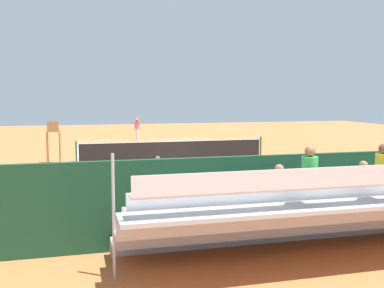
{
  "coord_description": "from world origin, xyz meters",
  "views": [
    {
      "loc": [
        5.15,
        23.71,
        3.39
      ],
      "look_at": [
        0.0,
        4.0,
        1.2
      ],
      "focal_mm": 42.15,
      "sensor_mm": 36.0,
      "label": 1
    }
  ],
  "objects_px": {
    "umpire_chair": "(53,137)",
    "courtside_bench": "(341,202)",
    "equipment_bag": "(293,221)",
    "line_judge": "(159,194)",
    "tennis_racket": "(131,141)",
    "tennis_ball_near": "(131,143)",
    "tennis_player": "(137,127)",
    "tennis_net": "(173,149)",
    "bleacher_stand": "(328,210)"
  },
  "relations": [
    {
      "from": "courtside_bench",
      "to": "tennis_player",
      "type": "distance_m",
      "value": 23.89
    },
    {
      "from": "bleacher_stand",
      "to": "tennis_player",
      "type": "bearing_deg",
      "value": -88.69
    },
    {
      "from": "umpire_chair",
      "to": "line_judge",
      "type": "bearing_deg",
      "value": 103.19
    },
    {
      "from": "line_judge",
      "to": "tennis_player",
      "type": "bearing_deg",
      "value": -96.39
    },
    {
      "from": "bleacher_stand",
      "to": "tennis_racket",
      "type": "height_order",
      "value": "bleacher_stand"
    },
    {
      "from": "tennis_net",
      "to": "tennis_player",
      "type": "distance_m",
      "value": 10.53
    },
    {
      "from": "line_judge",
      "to": "tennis_racket",
      "type": "bearing_deg",
      "value": -95.19
    },
    {
      "from": "bleacher_stand",
      "to": "equipment_bag",
      "type": "distance_m",
      "value": 2.13
    },
    {
      "from": "tennis_net",
      "to": "tennis_player",
      "type": "bearing_deg",
      "value": -86.97
    },
    {
      "from": "umpire_chair",
      "to": "tennis_player",
      "type": "relative_size",
      "value": 1.11
    },
    {
      "from": "umpire_chair",
      "to": "tennis_racket",
      "type": "xyz_separation_m",
      "value": [
        -5.1,
        -10.32,
        -1.3
      ]
    },
    {
      "from": "line_judge",
      "to": "tennis_net",
      "type": "bearing_deg",
      "value": -103.72
    },
    {
      "from": "tennis_net",
      "to": "courtside_bench",
      "type": "relative_size",
      "value": 5.72
    },
    {
      "from": "tennis_ball_near",
      "to": "equipment_bag",
      "type": "bearing_deg",
      "value": 94.16
    },
    {
      "from": "courtside_bench",
      "to": "equipment_bag",
      "type": "height_order",
      "value": "courtside_bench"
    },
    {
      "from": "courtside_bench",
      "to": "equipment_bag",
      "type": "distance_m",
      "value": 1.53
    },
    {
      "from": "tennis_player",
      "to": "line_judge",
      "type": "height_order",
      "value": "same"
    },
    {
      "from": "tennis_racket",
      "to": "line_judge",
      "type": "xyz_separation_m",
      "value": [
        2.1,
        23.11,
        1.0
      ]
    },
    {
      "from": "tennis_racket",
      "to": "tennis_net",
      "type": "bearing_deg",
      "value": 96.29
    },
    {
      "from": "bleacher_stand",
      "to": "line_judge",
      "type": "height_order",
      "value": "bleacher_stand"
    },
    {
      "from": "tennis_player",
      "to": "tennis_net",
      "type": "bearing_deg",
      "value": 93.03
    },
    {
      "from": "tennis_player",
      "to": "tennis_ball_near",
      "type": "distance_m",
      "value": 2.7
    },
    {
      "from": "umpire_chair",
      "to": "line_judge",
      "type": "distance_m",
      "value": 13.14
    },
    {
      "from": "bleacher_stand",
      "to": "tennis_ball_near",
      "type": "bearing_deg",
      "value": -86.71
    },
    {
      "from": "tennis_net",
      "to": "umpire_chair",
      "type": "height_order",
      "value": "umpire_chair"
    },
    {
      "from": "bleacher_stand",
      "to": "tennis_racket",
      "type": "bearing_deg",
      "value": -87.43
    },
    {
      "from": "tennis_racket",
      "to": "equipment_bag",
      "type": "bearing_deg",
      "value": 93.3
    },
    {
      "from": "equipment_bag",
      "to": "tennis_racket",
      "type": "height_order",
      "value": "equipment_bag"
    },
    {
      "from": "umpire_chair",
      "to": "tennis_player",
      "type": "distance_m",
      "value": 12.21
    },
    {
      "from": "umpire_chair",
      "to": "courtside_bench",
      "type": "relative_size",
      "value": 1.19
    },
    {
      "from": "umpire_chair",
      "to": "courtside_bench",
      "type": "height_order",
      "value": "umpire_chair"
    },
    {
      "from": "courtside_bench",
      "to": "tennis_ball_near",
      "type": "bearing_deg",
      "value": -81.91
    },
    {
      "from": "tennis_net",
      "to": "equipment_bag",
      "type": "distance_m",
      "value": 13.41
    },
    {
      "from": "equipment_bag",
      "to": "line_judge",
      "type": "xyz_separation_m",
      "value": [
        3.45,
        -0.29,
        0.84
      ]
    },
    {
      "from": "tennis_player",
      "to": "tennis_ball_near",
      "type": "relative_size",
      "value": 29.18
    },
    {
      "from": "bleacher_stand",
      "to": "line_judge",
      "type": "distance_m",
      "value": 3.94
    },
    {
      "from": "umpire_chair",
      "to": "equipment_bag",
      "type": "xyz_separation_m",
      "value": [
        -6.45,
        13.08,
        -1.13
      ]
    },
    {
      "from": "tennis_player",
      "to": "tennis_racket",
      "type": "height_order",
      "value": "tennis_player"
    },
    {
      "from": "bleacher_stand",
      "to": "umpire_chair",
      "type": "relative_size",
      "value": 4.23
    },
    {
      "from": "tennis_racket",
      "to": "tennis_ball_near",
      "type": "xyz_separation_m",
      "value": [
        0.21,
        1.9,
        0.02
      ]
    },
    {
      "from": "tennis_net",
      "to": "line_judge",
      "type": "relative_size",
      "value": 5.35
    },
    {
      "from": "umpire_chair",
      "to": "equipment_bag",
      "type": "bearing_deg",
      "value": 116.24
    },
    {
      "from": "equipment_bag",
      "to": "tennis_ball_near",
      "type": "xyz_separation_m",
      "value": [
        1.56,
        -21.5,
        -0.15
      ]
    },
    {
      "from": "tennis_racket",
      "to": "tennis_ball_near",
      "type": "height_order",
      "value": "tennis_ball_near"
    },
    {
      "from": "tennis_net",
      "to": "umpire_chair",
      "type": "bearing_deg",
      "value": 2.96
    },
    {
      "from": "equipment_bag",
      "to": "tennis_player",
      "type": "bearing_deg",
      "value": -88.07
    },
    {
      "from": "equipment_bag",
      "to": "tennis_player",
      "type": "xyz_separation_m",
      "value": [
        0.8,
        -23.9,
        0.84
      ]
    },
    {
      "from": "tennis_ball_near",
      "to": "bleacher_stand",
      "type": "bearing_deg",
      "value": 93.29
    },
    {
      "from": "bleacher_stand",
      "to": "tennis_racket",
      "type": "xyz_separation_m",
      "value": [
        1.14,
        -25.37,
        -0.96
      ]
    },
    {
      "from": "line_judge",
      "to": "courtside_bench",
      "type": "bearing_deg",
      "value": 178.13
    }
  ]
}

